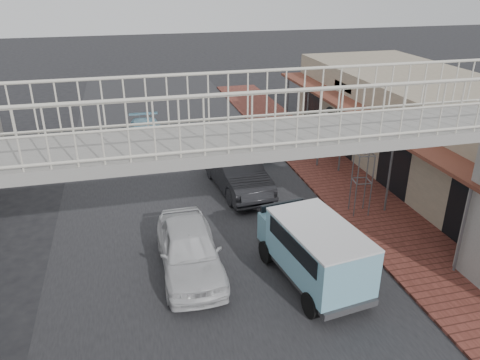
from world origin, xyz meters
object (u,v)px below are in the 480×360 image
white_hatchback (189,249)px  dark_sedan (237,172)px  angkot_van (315,246)px  motorcycle_far (310,135)px  arrow_sign (333,118)px  motorcycle_near (288,148)px  angkot_curb (248,137)px  angkot_far (146,135)px  street_clock (366,147)px

white_hatchback → dark_sedan: (2.78, 5.30, 0.04)m
angkot_van → white_hatchback: bearing=148.6°
motorcycle_far → arrow_sign: arrow_sign is taller
motorcycle_near → angkot_van: bearing=146.0°
angkot_curb → motorcycle_far: (3.23, -0.44, -0.03)m
arrow_sign → motorcycle_far: bearing=80.6°
dark_sedan → motorcycle_near: (3.27, 2.91, -0.27)m
motorcycle_far → angkot_far: bearing=72.7°
motorcycle_far → street_clock: street_clock is taller
angkot_van → angkot_curb: bearing=76.4°
angkot_far → angkot_van: 13.43m
angkot_curb → motorcycle_far: 3.26m
dark_sedan → angkot_curb: size_ratio=1.08×
white_hatchback → angkot_van: angkot_van is taller
dark_sedan → arrow_sign: size_ratio=1.76×
white_hatchback → angkot_far: 11.39m
white_hatchback → angkot_curb: 11.01m
motorcycle_far → dark_sedan: bearing=125.8°
motorcycle_near → street_clock: size_ratio=0.52×
angkot_van → motorcycle_near: bearing=66.5°
white_hatchback → arrow_sign: bearing=42.2°
angkot_curb → motorcycle_near: angkot_curb is taller
motorcycle_near → motorcycle_far: size_ratio=1.00×
dark_sedan → motorcycle_far: 6.57m
angkot_van → street_clock: bearing=38.8°
white_hatchback → dark_sedan: 5.99m
dark_sedan → street_clock: bearing=-46.3°
angkot_curb → angkot_far: (-5.04, 1.34, 0.04)m
angkot_curb → motorcycle_near: (1.54, -1.84, -0.09)m
angkot_curb → angkot_van: angkot_van is taller
angkot_curb → angkot_far: 5.21m
motorcycle_near → motorcycle_far: 2.19m
white_hatchback → angkot_curb: size_ratio=0.99×
white_hatchback → dark_sedan: dark_sedan is taller
dark_sedan → arrow_sign: bearing=11.8°
dark_sedan → arrow_sign: 5.31m
dark_sedan → angkot_curb: (1.73, 4.74, -0.17)m
angkot_far → angkot_van: size_ratio=1.08×
dark_sedan → angkot_van: 6.80m
motorcycle_far → street_clock: size_ratio=0.52×
angkot_van → dark_sedan: bearing=87.0°
angkot_far → street_clock: 11.96m
angkot_curb → street_clock: street_clock is taller
motorcycle_near → street_clock: bearing=166.8°
dark_sedan → street_clock: 5.40m
white_hatchback → angkot_far: size_ratio=0.97×
white_hatchback → dark_sedan: bearing=62.8°
angkot_far → dark_sedan: bearing=-60.0°
angkot_far → motorcycle_near: 7.31m
white_hatchback → motorcycle_near: bearing=54.1°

